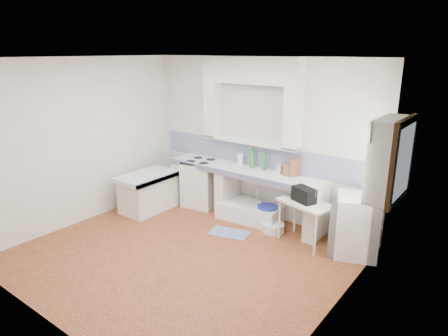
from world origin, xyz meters
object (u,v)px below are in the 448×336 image
Objects in this scene: stove at (201,184)px; side_table at (305,223)px; fridge at (357,226)px; sink at (250,212)px.

stove is 1.04× the size of side_table.
fridge is (3.06, -0.12, 0.02)m from stove.
sink is at bearing -177.79° from side_table.
sink is at bearing -10.56° from stove.
sink is (1.14, 0.00, -0.30)m from stove.
stove reaches higher than side_table.
side_table reaches higher than sink.
stove is 3.06m from fridge.
stove reaches higher than sink.
stove is at bearing 174.58° from sink.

